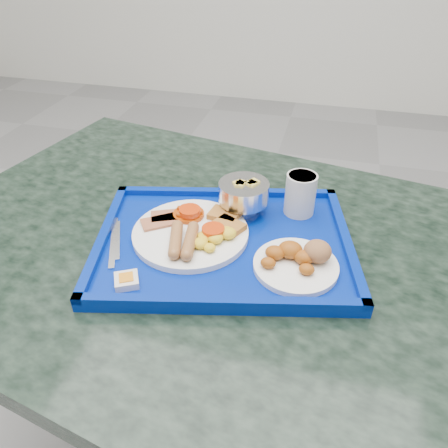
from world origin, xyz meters
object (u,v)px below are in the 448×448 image
Objects in this scene: table at (226,317)px; juice_cup at (300,193)px; fruit_bowl at (244,193)px; bread_plate at (298,260)px; tray at (224,243)px; main_plate at (194,231)px.

table is 16.07× the size of juice_cup.
bread_plate is at bearing -48.02° from fruit_bowl.
fruit_bowl is at bearing 131.98° from bread_plate.
fruit_bowl is at bearing 83.22° from table.
fruit_bowl is (0.01, 0.11, 0.05)m from tray.
main_plate is 1.50× the size of bread_plate.
bread_plate reaches higher than tray.
juice_cup reaches higher than tray.
table is 0.24m from main_plate.
juice_cup is (0.13, 0.13, 0.27)m from table.
tray is 3.64× the size of bread_plate.
fruit_bowl reaches higher than tray.
table is 0.28m from bread_plate.
main_plate is (-0.06, -0.00, 0.02)m from tray.
main_plate is at bearing -179.70° from tray.
table is 6.26× the size of main_plate.
table is 0.33m from juice_cup.
juice_cup reaches higher than bread_plate.
tray is (-0.00, -0.01, 0.22)m from table.
main_plate is at bearing -143.97° from juice_cup.
juice_cup is (0.19, 0.14, 0.04)m from main_plate.
bread_plate reaches higher than table.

